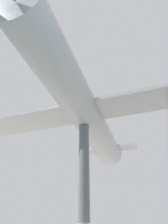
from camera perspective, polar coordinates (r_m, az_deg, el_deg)
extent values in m
cylinder|color=slate|center=(10.92, 0.00, -20.85)|extent=(0.55, 0.55, 7.37)
cylinder|color=#B2B7BC|center=(12.69, 0.00, 0.00)|extent=(5.25, 14.02, 1.86)
cube|color=#B2B7BC|center=(12.69, 0.00, 0.00)|extent=(14.71, 5.63, 0.18)
cube|color=#B2B7BC|center=(18.06, 6.26, -9.66)|extent=(4.79, 2.13, 0.18)
cube|color=#B2B7BC|center=(18.45, 6.08, -6.87)|extent=(0.45, 1.11, 1.85)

